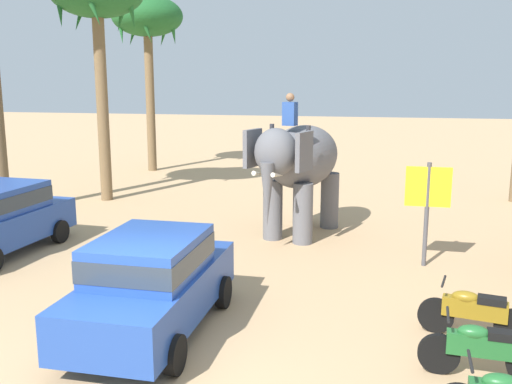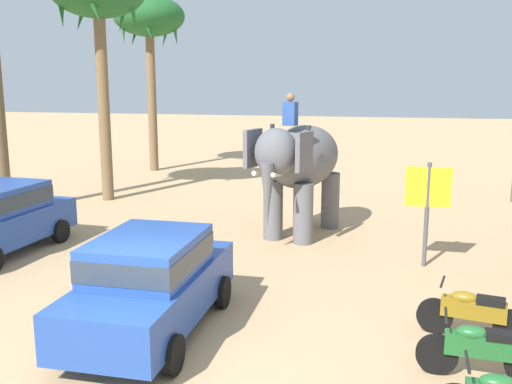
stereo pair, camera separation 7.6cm
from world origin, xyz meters
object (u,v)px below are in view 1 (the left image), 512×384
elephant_with_mahout (299,164)px  motorcycle_mid_row (483,349)px  signboard_yellow (428,194)px  motorcycle_fourth_in_row (474,312)px  car_sedan_foreground (152,280)px  palm_tree_left_of_road (147,21)px

elephant_with_mahout → motorcycle_mid_row: (3.71, -7.08, -1.53)m
elephant_with_mahout → signboard_yellow: size_ratio=1.67×
elephant_with_mahout → signboard_yellow: elephant_with_mahout is taller
motorcycle_mid_row → elephant_with_mahout: bearing=117.6°
motorcycle_fourth_in_row → signboard_yellow: 3.96m
elephant_with_mahout → signboard_yellow: (3.22, -1.99, -0.30)m
car_sedan_foreground → palm_tree_left_of_road: size_ratio=0.52×
car_sedan_foreground → motorcycle_fourth_in_row: bearing=10.3°
motorcycle_mid_row → signboard_yellow: (-0.49, 5.09, 1.22)m
motorcycle_fourth_in_row → signboard_yellow: bearing=98.4°
elephant_with_mahout → signboard_yellow: 3.80m
signboard_yellow → palm_tree_left_of_road: bearing=134.6°
motorcycle_mid_row → palm_tree_left_of_road: bearing=125.7°
elephant_with_mahout → motorcycle_fourth_in_row: (3.77, -5.72, -1.53)m
motorcycle_mid_row → palm_tree_left_of_road: (-12.12, 16.89, 6.33)m
elephant_with_mahout → palm_tree_left_of_road: bearing=130.6°
signboard_yellow → car_sedan_foreground: bearing=-135.1°
car_sedan_foreground → motorcycle_mid_row: 5.21m
elephant_with_mahout → motorcycle_mid_row: elephant_with_mahout is taller
car_sedan_foreground → elephant_with_mahout: (1.47, 6.67, 1.06)m
elephant_with_mahout → motorcycle_fourth_in_row: 7.02m
car_sedan_foreground → elephant_with_mahout: bearing=77.6°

